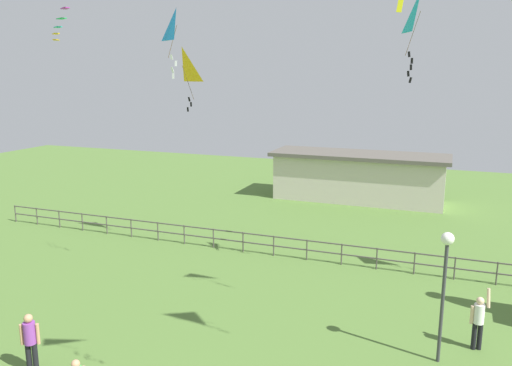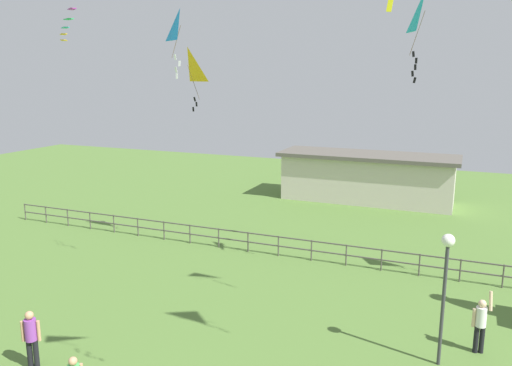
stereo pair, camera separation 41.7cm
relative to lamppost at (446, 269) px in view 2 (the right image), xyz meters
name	(u,v)px [view 2 (the right image)]	position (x,y,z in m)	size (l,w,h in m)	color
lamppost	(446,269)	(0.00, 0.00, 0.00)	(0.36, 0.36, 3.88)	#38383D
person_3	(31,336)	(-10.45, -4.62, -1.87)	(0.48, 0.32, 1.74)	black
person_4	(481,322)	(1.05, 1.12, -1.88)	(0.53, 0.31, 1.96)	black
kite_1	(180,28)	(-9.48, 2.22, 6.85)	(0.83, 0.74, 2.44)	#198CD1
kite_4	(424,14)	(-1.43, 4.79, 7.24)	(0.78, 0.85, 3.17)	#19B2B2
kite_5	(188,67)	(-11.14, 5.54, 5.57)	(1.21, 1.02, 2.73)	yellow
waterfront_railing	(329,249)	(-4.95, 6.58, -2.24)	(36.05, 0.06, 0.95)	#4C4742
pavilion_building	(367,177)	(-5.57, 18.58, -1.28)	(11.29, 3.84, 3.12)	beige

